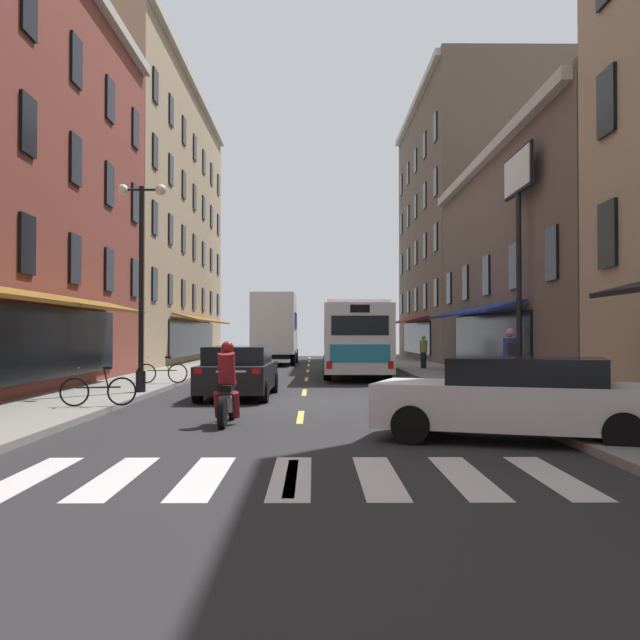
{
  "coord_description": "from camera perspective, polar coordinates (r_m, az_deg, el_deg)",
  "views": [
    {
      "loc": [
        0.28,
        -19.02,
        1.8
      ],
      "look_at": [
        0.56,
        10.89,
        2.4
      ],
      "focal_mm": 40.04,
      "sensor_mm": 36.0,
      "label": 1
    }
  ],
  "objects": [
    {
      "name": "lane_centre_dashes",
      "position": [
        18.86,
        -1.39,
        -6.61
      ],
      "size": [
        0.14,
        73.9,
        0.01
      ],
      "color": "#DBCC4C",
      "rests_on": "ground"
    },
    {
      "name": "sedan_mid",
      "position": [
        12.48,
        15.57,
        -6.05
      ],
      "size": [
        4.97,
        3.26,
        1.41
      ],
      "color": "silver",
      "rests_on": "ground"
    },
    {
      "name": "sidewalk_left",
      "position": [
        20.08,
        -18.56,
        -6.03
      ],
      "size": [
        3.0,
        80.0,
        0.14
      ],
      "primitive_type": "cube",
      "color": "gray",
      "rests_on": "ground"
    },
    {
      "name": "pedestrian_near",
      "position": [
        19.18,
        14.97,
        -3.18
      ],
      "size": [
        0.36,
        0.51,
        1.82
      ],
      "rotation": [
        0.0,
        0.0,
        0.07
      ],
      "color": "#B29947",
      "rests_on": "sidewalk_right"
    },
    {
      "name": "bicycle_mid",
      "position": [
        17.33,
        -17.29,
        -5.39
      ],
      "size": [
        1.69,
        0.52,
        0.91
      ],
      "color": "black",
      "rests_on": "sidewalk_left"
    },
    {
      "name": "transit_bus",
      "position": [
        31.72,
        2.76,
        -1.47
      ],
      "size": [
        2.88,
        12.52,
        3.08
      ],
      "color": "white",
      "rests_on": "ground"
    },
    {
      "name": "billboard_sign",
      "position": [
        24.69,
        15.58,
        8.76
      ],
      "size": [
        0.4,
        3.01,
        7.7
      ],
      "color": "black",
      "rests_on": "sidewalk_right"
    },
    {
      "name": "ground_plane",
      "position": [
        19.11,
        -1.38,
        -6.7
      ],
      "size": [
        34.8,
        80.0,
        0.1
      ],
      "primitive_type": "cube",
      "color": "#28282B"
    },
    {
      "name": "sedan_near",
      "position": [
        20.43,
        -6.51,
        -4.11
      ],
      "size": [
        2.06,
        4.69,
        1.45
      ],
      "color": "black",
      "rests_on": "ground"
    },
    {
      "name": "sidewalk_right",
      "position": [
        19.91,
        15.96,
        -6.08
      ],
      "size": [
        3.0,
        80.0,
        0.14
      ],
      "primitive_type": "cube",
      "color": "gray",
      "rests_on": "ground"
    },
    {
      "name": "box_truck",
      "position": [
        41.77,
        -3.58,
        -0.75
      ],
      "size": [
        2.54,
        6.7,
        4.11
      ],
      "color": "black",
      "rests_on": "ground"
    },
    {
      "name": "pedestrian_mid",
      "position": [
        35.27,
        8.26,
        -2.51
      ],
      "size": [
        0.36,
        0.36,
        1.59
      ],
      "rotation": [
        0.0,
        0.0,
        4.96
      ],
      "color": "black",
      "rests_on": "sidewalk_right"
    },
    {
      "name": "motorcycle_rider",
      "position": [
        14.43,
        -7.41,
        -5.47
      ],
      "size": [
        0.62,
        2.07,
        1.66
      ],
      "color": "black",
      "rests_on": "ground"
    },
    {
      "name": "street_lamp_twin",
      "position": [
        21.22,
        -14.1,
        3.33
      ],
      "size": [
        1.42,
        0.32,
        6.0
      ],
      "color": "black",
      "rests_on": "sidewalk_left"
    },
    {
      "name": "bicycle_near",
      "position": [
        24.83,
        -12.5,
        -4.11
      ],
      "size": [
        1.71,
        0.48,
        0.91
      ],
      "color": "black",
      "rests_on": "sidewalk_left"
    },
    {
      "name": "crosswalk_near",
      "position": [
        9.2,
        -2.31,
        -12.39
      ],
      "size": [
        7.1,
        2.8,
        0.01
      ],
      "color": "silver",
      "rests_on": "ground"
    }
  ]
}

